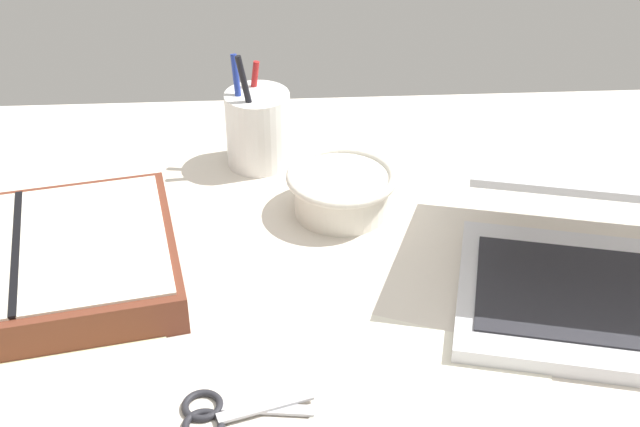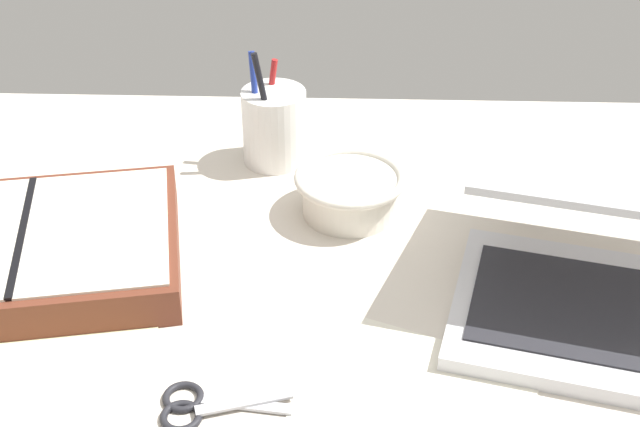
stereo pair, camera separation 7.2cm
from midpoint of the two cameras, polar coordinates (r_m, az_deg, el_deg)
name	(u,v)px [view 2 (the right image)]	position (r cm, az deg, el deg)	size (l,w,h in cm)	color
desk_top	(348,322)	(93.92, 4.01, -7.03)	(140.00, 100.00, 2.00)	beige
laptop	(615,270)	(96.67, 20.38, -3.46)	(37.47, 37.32, 15.66)	silver
bowl	(347,191)	(107.00, 3.65, 1.39)	(13.43, 13.43, 5.42)	silver
pen_cup	(274,126)	(116.60, -1.19, 5.60)	(8.39, 8.39, 16.11)	white
planner	(26,251)	(102.14, -16.42, -2.35)	(37.33, 30.82, 4.84)	brown
scissors	(197,406)	(83.60, -5.41, -12.24)	(12.27, 6.30, 0.80)	#B7B7BC
paper_sheet_beside_planner	(40,384)	(88.62, -15.28, -10.54)	(18.19, 27.31, 0.16)	#F4EFB2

